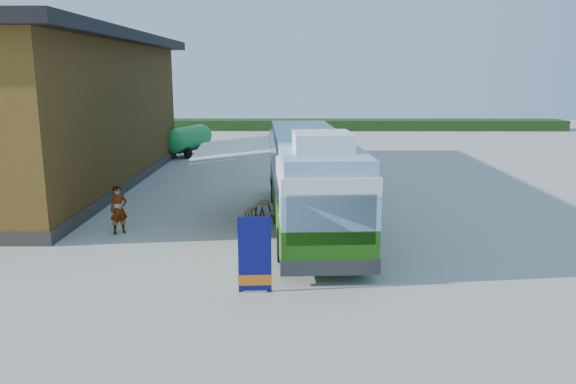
{
  "coord_description": "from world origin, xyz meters",
  "views": [
    {
      "loc": [
        1.48,
        -17.58,
        5.61
      ],
      "look_at": [
        1.29,
        2.05,
        1.4
      ],
      "focal_mm": 35.0,
      "sensor_mm": 36.0,
      "label": 1
    }
  ],
  "objects_px": {
    "person_b": "(307,185)",
    "slurry_tanker": "(188,139)",
    "banner": "(255,262)",
    "person_a": "(119,210)",
    "picnic_table": "(263,207)",
    "bus": "(310,176)"
  },
  "relations": [
    {
      "from": "person_b",
      "to": "slurry_tanker",
      "type": "height_order",
      "value": "person_b"
    },
    {
      "from": "banner",
      "to": "person_a",
      "type": "height_order",
      "value": "banner"
    },
    {
      "from": "picnic_table",
      "to": "banner",
      "type": "bearing_deg",
      "value": -75.79
    },
    {
      "from": "picnic_table",
      "to": "slurry_tanker",
      "type": "xyz_separation_m",
      "value": [
        -6.01,
        16.91,
        0.63
      ]
    },
    {
      "from": "person_a",
      "to": "bus",
      "type": "bearing_deg",
      "value": -26.31
    },
    {
      "from": "banner",
      "to": "person_b",
      "type": "xyz_separation_m",
      "value": [
        1.57,
        9.18,
        0.17
      ]
    },
    {
      "from": "bus",
      "to": "picnic_table",
      "type": "xyz_separation_m",
      "value": [
        -1.78,
        0.68,
        -1.34
      ]
    },
    {
      "from": "person_a",
      "to": "person_b",
      "type": "height_order",
      "value": "person_b"
    },
    {
      "from": "banner",
      "to": "person_b",
      "type": "distance_m",
      "value": 9.31
    },
    {
      "from": "person_b",
      "to": "picnic_table",
      "type": "bearing_deg",
      "value": -27.31
    },
    {
      "from": "bus",
      "to": "person_a",
      "type": "xyz_separation_m",
      "value": [
        -6.77,
        -1.19,
        -1.0
      ]
    },
    {
      "from": "bus",
      "to": "person_a",
      "type": "bearing_deg",
      "value": -173.6
    },
    {
      "from": "banner",
      "to": "slurry_tanker",
      "type": "xyz_separation_m",
      "value": [
        -6.2,
        24.16,
        0.31
      ]
    },
    {
      "from": "slurry_tanker",
      "to": "bus",
      "type": "bearing_deg",
      "value": -45.75
    },
    {
      "from": "bus",
      "to": "banner",
      "type": "height_order",
      "value": "bus"
    },
    {
      "from": "person_a",
      "to": "slurry_tanker",
      "type": "xyz_separation_m",
      "value": [
        -1.03,
        18.77,
        0.29
      ]
    },
    {
      "from": "banner",
      "to": "person_b",
      "type": "height_order",
      "value": "banner"
    },
    {
      "from": "picnic_table",
      "to": "slurry_tanker",
      "type": "relative_size",
      "value": 0.28
    },
    {
      "from": "bus",
      "to": "picnic_table",
      "type": "bearing_deg",
      "value": 155.65
    },
    {
      "from": "slurry_tanker",
      "to": "person_a",
      "type": "bearing_deg",
      "value": -66.52
    },
    {
      "from": "picnic_table",
      "to": "person_b",
      "type": "xyz_separation_m",
      "value": [
        1.76,
        1.92,
        0.48
      ]
    },
    {
      "from": "picnic_table",
      "to": "person_b",
      "type": "distance_m",
      "value": 2.65
    }
  ]
}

